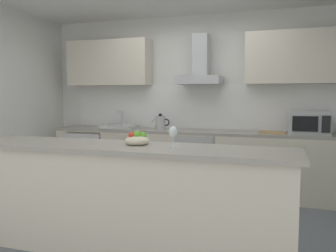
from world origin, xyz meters
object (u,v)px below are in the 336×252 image
(range_hood, at_px, (200,69))
(chopping_board, at_px, (273,132))
(refrigerator, at_px, (93,157))
(sink, at_px, (119,126))
(kettle, at_px, (160,122))
(wine_glass, at_px, (173,133))
(fruit_bowl, at_px, (137,140))
(oven, at_px, (198,161))
(microwave, at_px, (309,123))

(range_hood, relative_size, chopping_board, 2.12)
(range_hood, bearing_deg, chopping_board, -8.50)
(refrigerator, distance_m, sink, 0.68)
(kettle, relative_size, range_hood, 0.40)
(wine_glass, bearing_deg, sink, 125.92)
(fruit_bowl, relative_size, chopping_board, 0.65)
(oven, relative_size, chopping_board, 2.35)
(microwave, bearing_deg, kettle, -179.84)
(refrigerator, relative_size, fruit_bowl, 3.86)
(refrigerator, height_order, sink, sink)
(refrigerator, bearing_deg, range_hood, 4.43)
(sink, relative_size, wine_glass, 2.81)
(kettle, bearing_deg, refrigerator, 178.46)
(oven, distance_m, microwave, 1.59)
(sink, bearing_deg, range_hood, 5.44)
(range_hood, xyz_separation_m, chopping_board, (1.03, -0.15, -0.88))
(refrigerator, xyz_separation_m, chopping_board, (2.73, -0.02, 0.49))
(wine_glass, distance_m, chopping_board, 2.20)
(sink, bearing_deg, fruit_bowl, -60.27)
(sink, bearing_deg, refrigerator, -178.30)
(oven, distance_m, chopping_board, 1.12)
(refrigerator, relative_size, wine_glass, 4.78)
(refrigerator, distance_m, fruit_bowl, 2.67)
(sink, bearing_deg, kettle, -3.72)
(wine_glass, relative_size, chopping_board, 0.52)
(kettle, relative_size, fruit_bowl, 1.31)
(kettle, height_order, chopping_board, kettle)
(sink, distance_m, chopping_board, 2.27)
(kettle, xyz_separation_m, wine_glass, (0.83, -2.05, 0.09))
(microwave, bearing_deg, chopping_board, 179.47)
(refrigerator, xyz_separation_m, sink, (0.46, 0.01, 0.50))
(oven, height_order, chopping_board, chopping_board)
(wine_glass, height_order, chopping_board, wine_glass)
(chopping_board, bearing_deg, wine_glass, -110.08)
(microwave, height_order, fruit_bowl, microwave)
(oven, height_order, kettle, kettle)
(chopping_board, bearing_deg, refrigerator, 179.56)
(oven, relative_size, range_hood, 1.11)
(sink, height_order, wine_glass, sink)
(range_hood, bearing_deg, oven, -90.00)
(refrigerator, xyz_separation_m, microwave, (3.18, -0.03, 0.62))
(sink, bearing_deg, oven, -0.51)
(fruit_bowl, bearing_deg, chopping_board, 61.23)
(fruit_bowl, bearing_deg, kettle, 103.52)
(fruit_bowl, distance_m, chopping_board, 2.29)
(refrigerator, height_order, wine_glass, wine_glass)
(refrigerator, bearing_deg, microwave, -0.45)
(oven, bearing_deg, sink, 179.49)
(chopping_board, bearing_deg, sink, 179.12)
(wine_glass, relative_size, fruit_bowl, 0.81)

